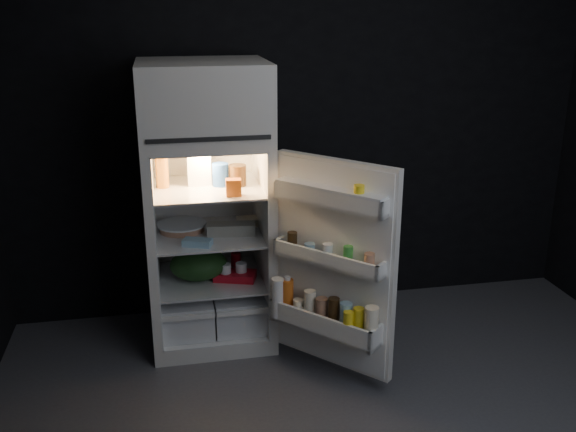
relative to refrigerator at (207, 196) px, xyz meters
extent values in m
cube|color=black|center=(0.69, 0.38, 0.39)|extent=(4.00, 0.00, 2.70)
cube|color=white|center=(0.00, -0.02, -0.91)|extent=(0.76, 0.70, 0.10)
cube|color=white|center=(-0.36, -0.02, -0.26)|extent=(0.05, 0.70, 1.20)
cube|color=white|center=(0.35, -0.02, -0.26)|extent=(0.05, 0.70, 1.20)
cube|color=white|center=(0.00, 0.30, -0.26)|extent=(0.66, 0.05, 1.20)
cube|color=white|center=(0.00, -0.02, 0.37)|extent=(0.76, 0.70, 0.06)
cube|color=white|center=(0.00, -0.02, 0.61)|extent=(0.76, 0.70, 0.42)
cube|color=black|center=(0.00, -0.38, 0.43)|extent=(0.68, 0.01, 0.02)
cube|color=white|center=(-0.33, -0.05, -0.26)|extent=(0.01, 0.65, 1.20)
cube|color=white|center=(0.33, -0.05, -0.26)|extent=(0.01, 0.65, 1.20)
cube|color=white|center=(0.00, -0.05, 0.34)|extent=(0.66, 0.65, 0.01)
cube|color=white|center=(0.00, -0.05, -0.85)|extent=(0.66, 0.65, 0.01)
cube|color=white|center=(0.00, -0.05, 0.06)|extent=(0.65, 0.63, 0.01)
cube|color=white|center=(0.00, -0.05, -0.24)|extent=(0.65, 0.63, 0.01)
cube|color=white|center=(0.00, -0.05, -0.54)|extent=(0.65, 0.63, 0.01)
cube|color=white|center=(-0.17, -0.03, -0.74)|extent=(0.32, 0.59, 0.22)
cube|color=white|center=(0.17, -0.03, -0.74)|extent=(0.32, 0.59, 0.22)
cube|color=white|center=(-0.17, -0.35, -0.65)|extent=(0.32, 0.02, 0.03)
cube|color=white|center=(0.17, -0.35, -0.65)|extent=(0.32, 0.02, 0.03)
cube|color=#FFE5B2|center=(0.00, -0.10, 0.32)|extent=(0.14, 0.14, 0.02)
cube|color=white|center=(0.65, -0.63, -0.26)|extent=(0.55, 0.60, 1.22)
cube|color=white|center=(0.63, -0.65, -0.26)|extent=(0.49, 0.54, 1.18)
cube|color=white|center=(0.60, -0.68, 0.11)|extent=(0.52, 0.56, 0.02)
cube|color=white|center=(0.58, -0.71, 0.15)|extent=(0.47, 0.52, 0.10)
cube|color=white|center=(0.82, -0.93, 0.15)|extent=(0.08, 0.08, 0.10)
cube|color=white|center=(0.38, -0.44, 0.15)|extent=(0.08, 0.08, 0.10)
cube|color=white|center=(0.60, -0.69, -0.22)|extent=(0.53, 0.57, 0.02)
cube|color=white|center=(0.57, -0.71, -0.19)|extent=(0.47, 0.52, 0.09)
cube|color=white|center=(0.82, -0.93, -0.19)|extent=(0.09, 0.08, 0.09)
cube|color=white|center=(0.38, -0.44, -0.19)|extent=(0.09, 0.08, 0.09)
cube|color=white|center=(0.58, -0.70, -0.63)|extent=(0.56, 0.60, 0.02)
cube|color=white|center=(0.54, -0.74, -0.57)|extent=(0.47, 0.52, 0.13)
cube|color=white|center=(0.81, -0.94, -0.57)|extent=(0.12, 0.11, 0.13)
cube|color=white|center=(0.36, -0.45, -0.57)|extent=(0.12, 0.11, 0.13)
cube|color=white|center=(0.60, -0.68, 0.21)|extent=(0.51, 0.55, 0.02)
cylinder|color=yellow|center=(0.72, -0.81, 0.19)|extent=(0.08, 0.08, 0.13)
cylinder|color=black|center=(0.63, -0.71, 0.16)|extent=(0.08, 0.08, 0.08)
cylinder|color=yellow|center=(0.48, -0.55, 0.17)|extent=(0.08, 0.08, 0.09)
cylinder|color=#A17155|center=(0.77, -0.88, -0.16)|extent=(0.08, 0.08, 0.11)
cylinder|color=#338C33|center=(0.69, -0.78, -0.15)|extent=(0.07, 0.07, 0.12)
cylinder|color=silver|center=(0.60, -0.69, -0.16)|extent=(0.08, 0.08, 0.10)
cylinder|color=#7EA9C2|center=(0.52, -0.60, -0.17)|extent=(0.08, 0.08, 0.08)
cylinder|color=black|center=(0.44, -0.51, -0.15)|extent=(0.08, 0.08, 0.12)
cylinder|color=#F7EBCA|center=(0.79, -0.92, -0.50)|extent=(0.11, 0.11, 0.22)
cylinder|color=yellow|center=(0.73, -0.86, -0.52)|extent=(0.08, 0.08, 0.19)
cylinder|color=#7EA9C2|center=(0.68, -0.80, -0.52)|extent=(0.10, 0.10, 0.20)
cylinder|color=black|center=(0.62, -0.74, -0.51)|extent=(0.09, 0.09, 0.21)
cylinder|color=#A17155|center=(0.57, -0.68, -0.52)|extent=(0.10, 0.10, 0.18)
cylinder|color=#F7EBCA|center=(0.52, -0.62, -0.51)|extent=(0.10, 0.10, 0.21)
cylinder|color=#F7EBCA|center=(0.46, -0.57, -0.55)|extent=(0.09, 0.09, 0.13)
cylinder|color=#D05D18|center=(0.41, -0.51, -0.50)|extent=(0.10, 0.10, 0.23)
cylinder|color=yellow|center=(0.68, -0.86, -0.53)|extent=(0.08, 0.08, 0.18)
cylinder|color=silver|center=(0.46, -0.62, -0.57)|extent=(0.08, 0.08, 0.10)
cylinder|color=white|center=(0.35, -0.50, -0.49)|extent=(0.10, 0.10, 0.24)
cylinder|color=white|center=(0.41, -0.51, -0.37)|extent=(0.05, 0.05, 0.02)
cube|color=white|center=(-0.04, 0.05, 0.19)|extent=(0.14, 0.14, 0.24)
cylinder|color=#1D449D|center=(0.09, -0.03, 0.14)|extent=(0.13, 0.13, 0.14)
cylinder|color=black|center=(0.19, -0.05, 0.14)|extent=(0.14, 0.14, 0.13)
cylinder|color=#A8621B|center=(-0.27, 0.00, 0.18)|extent=(0.08, 0.08, 0.22)
cube|color=#D05D18|center=(0.14, -0.26, 0.12)|extent=(0.09, 0.07, 0.10)
cube|color=gray|center=(0.13, -0.09, -0.19)|extent=(0.31, 0.15, 0.07)
cylinder|color=#A17155|center=(-0.17, 0.03, -0.21)|extent=(0.35, 0.35, 0.04)
cube|color=#7EA9C2|center=(-0.09, -0.25, -0.21)|extent=(0.19, 0.14, 0.04)
cube|color=#F7EBCA|center=(0.26, 0.06, -0.20)|extent=(0.13, 0.11, 0.05)
ellipsoid|color=#193815|center=(-0.08, -0.05, -0.43)|extent=(0.38, 0.33, 0.20)
cube|color=red|center=(0.15, -0.11, -0.50)|extent=(0.29, 0.21, 0.05)
cylinder|color=red|center=(0.18, 0.11, -0.48)|extent=(0.07, 0.07, 0.09)
cylinder|color=silver|center=(0.19, 0.14, -0.48)|extent=(0.08, 0.08, 0.09)
camera|label=1|loc=(-0.26, -3.85, 1.15)|focal=40.00mm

